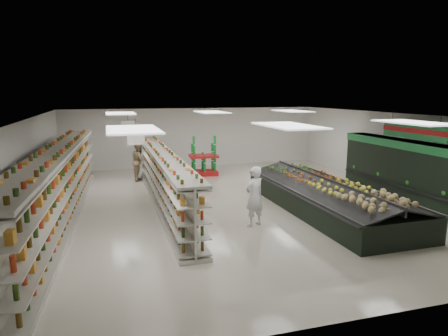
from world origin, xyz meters
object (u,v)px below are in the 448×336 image
object	(u,v)px
shopper_background	(140,161)
shopper_main	(254,196)
soda_endcap	(204,158)
gondola_left	(59,191)
gondola_center	(164,181)
produce_island	(326,196)

from	to	relation	value
shopper_background	shopper_main	bearing A→B (deg)	-152.16
soda_endcap	gondola_left	bearing A→B (deg)	-134.77
gondola_left	soda_endcap	bearing A→B (deg)	48.11
gondola_center	produce_island	distance (m)	5.76
produce_island	shopper_background	world-z (taller)	shopper_background
gondola_center	soda_endcap	xyz separation A→B (m)	(2.63, 4.80, 0.01)
soda_endcap	shopper_main	bearing A→B (deg)	-92.31
gondola_left	produce_island	bearing A→B (deg)	-4.07
gondola_left	gondola_center	world-z (taller)	gondola_left
gondola_center	shopper_background	size ratio (longest dim) A/B	6.03
produce_island	soda_endcap	xyz separation A→B (m)	(-2.63, 7.14, 0.35)
produce_island	shopper_background	distance (m)	8.90
soda_endcap	shopper_background	bearing A→B (deg)	-173.46
shopper_main	produce_island	bearing A→B (deg)	173.09
gondola_left	shopper_background	distance (m)	6.42
produce_island	soda_endcap	bearing A→B (deg)	110.21
gondola_left	soda_endcap	world-z (taller)	gondola_left
gondola_center	shopper_main	bearing A→B (deg)	-53.79
soda_endcap	shopper_main	xyz separation A→B (m)	(-0.32, -7.96, 0.05)
gondola_center	shopper_main	xyz separation A→B (m)	(2.31, -3.16, 0.06)
produce_island	shopper_main	size ratio (longest dim) A/B	4.16
gondola_left	soda_endcap	size ratio (longest dim) A/B	7.39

